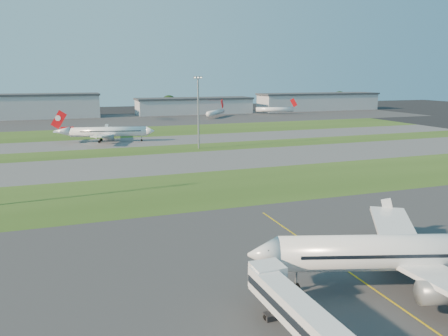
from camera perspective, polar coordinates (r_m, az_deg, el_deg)
name	(u,v)px	position (r m, az deg, el deg)	size (l,w,h in m)	color
ground	(327,286)	(58.04, 13.27, -14.83)	(700.00, 700.00, 0.00)	black
apron_near	(327,286)	(58.03, 13.27, -14.82)	(300.00, 70.00, 0.01)	#333335
grass_strip_a	(205,188)	(102.76, -2.55, -2.66)	(300.00, 34.00, 0.01)	#2C4617
taxiway_a	(173,163)	(133.89, -6.70, 0.70)	(300.00, 32.00, 0.01)	#515154
grass_strip_b	(157,150)	(157.98, -8.75, 2.35)	(300.00, 18.00, 0.01)	#2C4617
taxiway_b	(146,141)	(179.39, -10.10, 3.43)	(300.00, 26.00, 0.01)	#515154
grass_strip_c	(135,132)	(211.73, -11.61, 4.64)	(300.00, 40.00, 0.01)	#2C4617
apron_far	(120,120)	(270.94, -13.43, 6.10)	(400.00, 80.00, 0.01)	#333335
yellow_line	(360,280)	(60.69, 17.37, -13.83)	(0.25, 60.00, 0.02)	gold
airliner_parked	(422,253)	(59.25, 24.43, -10.08)	(41.50, 34.96, 13.35)	white
airliner_taxiing	(108,132)	(180.90, -14.94, 4.58)	(36.49, 30.64, 11.52)	white
mini_jet_near	(216,112)	(281.28, -1.10, 7.29)	(19.21, 23.43, 9.48)	white
mini_jet_far	(275,109)	(308.28, 6.68, 7.61)	(27.17, 12.67, 9.48)	white
light_mast_centre	(198,108)	(157.81, -3.38, 7.87)	(3.20, 0.70, 25.80)	gray
hangar_west	(41,106)	(299.12, -22.82, 7.48)	(71.40, 23.00, 15.20)	#9B9EA3
hangar_east	(194,106)	(310.41, -3.89, 8.13)	(81.60, 23.00, 11.20)	#9B9EA3
hangar_far_east	(318,102)	(350.89, 12.21, 8.49)	(96.90, 23.00, 13.20)	#9B9EA3
tree_mid_west	(82,107)	(309.91, -18.05, 7.61)	(9.90, 9.90, 10.80)	black
tree_mid_east	(169,103)	(320.24, -7.19, 8.39)	(11.55, 11.55, 12.60)	black
tree_east	(265,102)	(342.52, 5.36, 8.54)	(10.45, 10.45, 11.40)	black
tree_far_east	(339,99)	(380.56, 14.83, 8.73)	(12.65, 12.65, 13.80)	black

